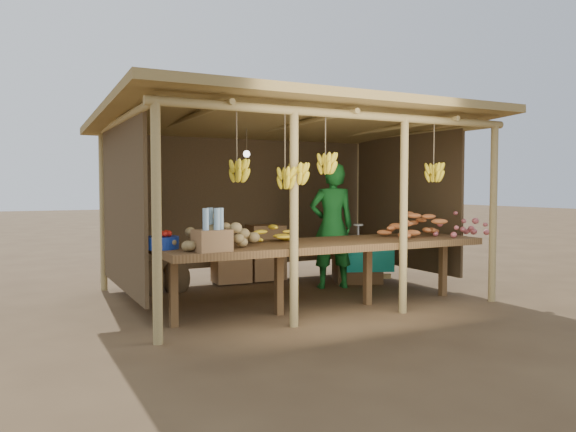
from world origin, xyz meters
name	(u,v)px	position (x,y,z in m)	size (l,w,h in m)	color
ground	(288,295)	(0.00, 0.00, 0.00)	(60.00, 60.00, 0.00)	brown
stall_structure	(290,150)	(-0.01, -0.07, 1.91)	(4.70, 3.50, 2.43)	tan
counter	(325,247)	(0.00, -0.95, 0.74)	(3.90, 1.05, 0.80)	brown
potato_heap	(218,230)	(-1.35, -1.03, 0.99)	(1.08, 0.65, 0.37)	olive
sweet_potato_heap	(413,222)	(1.38, -0.86, 0.98)	(0.95, 0.57, 0.36)	#C36932
onion_heap	(463,223)	(1.90, -1.20, 0.98)	(0.77, 0.46, 0.35)	#C05D60
banana_pile	(274,228)	(-0.60, -0.83, 0.97)	(0.54, 0.32, 0.34)	yellow
tomato_basin	(161,241)	(-1.90, -0.87, 0.88)	(0.36, 0.36, 0.19)	navy
bottle_box	(212,235)	(-1.51, -1.31, 0.96)	(0.36, 0.30, 0.43)	olive
vendor	(332,226)	(0.81, 0.22, 0.88)	(0.64, 0.42, 1.76)	#176723
tarp_crate	(357,258)	(1.40, 0.46, 0.37)	(0.94, 0.88, 0.89)	brown
carton_stack	(255,257)	(0.05, 1.20, 0.37)	(1.12, 0.45, 0.83)	olive
burlap_sacks	(163,276)	(-1.41, 0.94, 0.23)	(0.73, 0.38, 0.52)	#4D3B24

